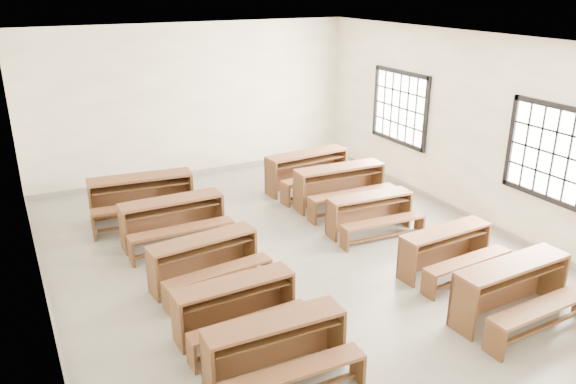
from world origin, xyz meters
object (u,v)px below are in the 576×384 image
desk_set_3 (173,218)px  desk_set_7 (371,211)px  desk_set_8 (341,184)px  desk_set_6 (447,248)px  desk_set_5 (514,287)px  desk_set_2 (205,258)px  desk_set_4 (142,195)px  desk_set_0 (277,346)px  desk_set_1 (236,304)px  desk_set_9 (308,168)px

desk_set_3 → desk_set_7: desk_set_3 is taller
desk_set_8 → desk_set_6: bearing=-87.4°
desk_set_3 → desk_set_7: 3.23m
desk_set_5 → desk_set_8: 4.13m
desk_set_2 → desk_set_8: (3.21, 1.57, 0.05)m
desk_set_4 → desk_set_8: (3.42, -1.07, -0.02)m
desk_set_0 → desk_set_4: 4.88m
desk_set_1 → desk_set_8: 4.32m
desk_set_0 → desk_set_4: desk_set_4 is taller
desk_set_5 → desk_set_0: bearing=172.2°
desk_set_5 → desk_set_8: bearing=86.7°
desk_set_1 → desk_set_6: (3.25, -0.02, -0.00)m
desk_set_1 → desk_set_2: (0.06, 1.26, 0.01)m
desk_set_1 → desk_set_7: desk_set_1 is taller
desk_set_3 → desk_set_6: size_ratio=1.09×
desk_set_4 → desk_set_0: bearing=-81.3°
desk_set_1 → desk_set_3: 2.75m
desk_set_0 → desk_set_6: bearing=18.5°
desk_set_6 → desk_set_0: bearing=-166.3°
desk_set_9 → desk_set_7: bearing=-96.9°
desk_set_4 → desk_set_9: (3.33, -0.02, -0.01)m
desk_set_3 → desk_set_5: (3.10, -4.05, 0.00)m
desk_set_9 → desk_set_2: bearing=-144.6°
desk_set_6 → desk_set_1: bearing=176.7°
desk_set_2 → desk_set_6: bearing=-27.9°
desk_set_5 → desk_set_3: bearing=125.6°
desk_set_6 → desk_set_5: bearing=-97.1°
desk_set_4 → desk_set_8: 3.59m
desk_set_3 → desk_set_7: (3.02, -1.14, -0.04)m
desk_set_2 → desk_set_3: size_ratio=0.98×
desk_set_1 → desk_set_3: bearing=87.0°
desk_set_4 → desk_set_6: 5.20m
desk_set_1 → desk_set_0: bearing=-88.4°
desk_set_8 → desk_set_1: bearing=-136.3°
desk_set_4 → desk_set_9: desk_set_4 is taller
desk_set_3 → desk_set_8: bearing=1.4°
desk_set_6 → desk_set_4: bearing=128.1°
desk_set_2 → desk_set_8: 3.57m
desk_set_9 → desk_set_4: bearing=175.0°
desk_set_3 → desk_set_2: bearing=-90.1°
desk_set_0 → desk_set_3: size_ratio=0.95×
desk_set_0 → desk_set_2: (0.00, 2.24, -0.00)m
desk_set_5 → desk_set_8: (0.11, 4.13, 0.02)m
desk_set_4 → desk_set_6: desk_set_4 is taller
desk_set_1 → desk_set_7: size_ratio=0.99×
desk_set_7 → desk_set_1: bearing=-148.2°
desk_set_1 → desk_set_9: desk_set_9 is taller
desk_set_4 → desk_set_7: (3.24, -2.29, -0.08)m
desk_set_2 → desk_set_9: desk_set_9 is taller
desk_set_4 → desk_set_7: desk_set_4 is taller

